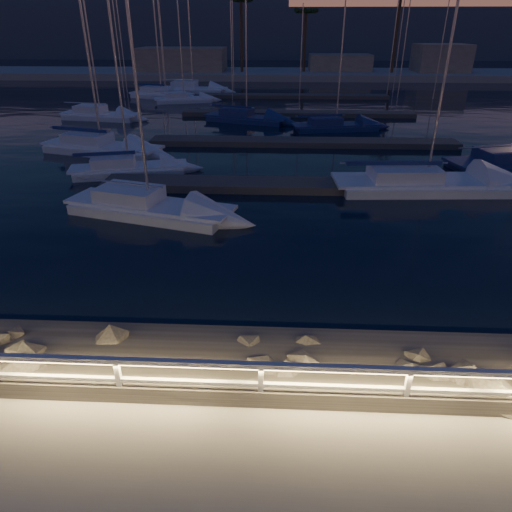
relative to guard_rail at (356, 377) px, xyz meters
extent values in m
plane|color=#9E988E|center=(0.07, 0.00, -0.77)|extent=(400.00, 400.00, 0.00)
cube|color=slate|center=(0.07, 1.50, -1.07)|extent=(240.00, 3.45, 1.29)
plane|color=black|center=(0.07, 80.00, -1.37)|extent=(320.00, 320.00, 0.00)
plane|color=black|center=(0.07, 0.00, -1.97)|extent=(400.00, 400.00, 0.00)
cube|color=white|center=(-4.93, 0.00, -0.27)|extent=(0.11, 0.11, 1.00)
cube|color=white|center=(-1.93, 0.00, -0.27)|extent=(0.11, 0.11, 1.00)
cube|color=white|center=(1.07, 0.00, -0.27)|extent=(0.11, 0.11, 1.00)
cube|color=white|center=(0.07, 0.00, 0.23)|extent=(44.00, 0.12, 0.12)
cube|color=white|center=(0.07, 0.00, -0.27)|extent=(44.00, 0.09, 0.09)
cube|color=#FFD072|center=(0.07, -0.02, 0.15)|extent=(44.00, 0.04, 0.03)
sphere|color=slate|center=(1.19, 0.72, -0.83)|extent=(0.92, 0.92, 0.92)
sphere|color=slate|center=(3.22, 1.52, -1.00)|extent=(0.79, 0.79, 0.79)
sphere|color=slate|center=(-6.96, 1.12, -0.91)|extent=(0.76, 0.76, 0.76)
sphere|color=slate|center=(-1.94, 1.21, -0.93)|extent=(0.96, 0.96, 0.96)
cube|color=#5C534C|center=(0.07, 16.00, -1.17)|extent=(22.00, 2.00, 0.40)
cube|color=#5C534C|center=(0.07, 26.00, -1.17)|extent=(22.00, 2.00, 0.40)
cube|color=#5C534C|center=(0.07, 38.00, -1.17)|extent=(22.00, 2.00, 0.40)
cube|color=#5C534C|center=(0.07, 50.00, -1.17)|extent=(22.00, 2.00, 0.40)
cube|color=#9E988E|center=(0.07, 74.00, -0.97)|extent=(160.00, 14.00, 1.20)
cube|color=gray|center=(-17.93, 74.00, 1.03)|extent=(14.00, 8.00, 4.00)
cube|color=gray|center=(8.07, 75.00, 0.53)|extent=(10.00, 6.00, 3.00)
cube|color=gray|center=(24.07, 74.00, 1.33)|extent=(8.00, 7.00, 4.60)
cylinder|color=brown|center=(-7.93, 72.00, 4.88)|extent=(0.44, 0.44, 10.50)
cylinder|color=brown|center=(2.07, 73.00, 4.13)|extent=(0.44, 0.44, 9.00)
cylinder|color=brown|center=(16.07, 72.00, 5.38)|extent=(0.44, 0.44, 11.50)
cube|color=#3B4A5C|center=(0.07, 130.00, 3.23)|extent=(220.00, 30.00, 14.00)
cube|color=#3B4A5C|center=(-59.93, 140.00, 5.23)|extent=(120.00, 25.00, 18.00)
cube|color=silver|center=(-10.29, 18.18, -1.22)|extent=(6.42, 3.45, 0.52)
cube|color=silver|center=(-10.29, 18.18, -0.89)|extent=(6.84, 3.28, 0.14)
cube|color=silver|center=(-11.11, 17.97, -0.56)|extent=(2.67, 2.06, 0.61)
cylinder|color=#A0A0A4|center=(-10.29, 18.18, 4.50)|extent=(0.11, 0.11, 10.60)
cylinder|color=#A0A0A4|center=(-11.52, 17.87, -0.09)|extent=(3.72, 1.00, 0.08)
cube|color=silver|center=(-7.48, 12.00, -1.22)|extent=(7.61, 4.28, 0.56)
cube|color=silver|center=(-7.48, 12.00, -0.87)|extent=(8.09, 4.09, 0.15)
cube|color=silver|center=(-8.45, 12.27, -0.51)|extent=(3.19, 2.50, 0.67)
cylinder|color=#A0A0A4|center=(-7.48, 12.00, 5.51)|extent=(0.12, 0.12, 12.54)
cylinder|color=#A0A0A4|center=(-8.93, 12.41, 0.00)|extent=(4.37, 1.30, 0.08)
cube|color=silver|center=(6.09, 16.20, -1.22)|extent=(9.07, 3.51, 0.60)
cube|color=silver|center=(6.09, 16.20, -0.84)|extent=(9.79, 3.11, 0.16)
cube|color=silver|center=(4.85, 16.12, -0.46)|extent=(3.59, 2.44, 0.71)
cylinder|color=#A0A0A4|center=(6.09, 16.20, 7.00)|extent=(0.13, 0.13, 15.47)
cylinder|color=#A0A0A4|center=(4.23, 16.09, 0.08)|extent=(5.56, 0.43, 0.09)
cube|color=silver|center=(-18.09, 35.15, -1.22)|extent=(7.07, 3.34, 0.58)
cube|color=silver|center=(-18.09, 35.15, -0.86)|extent=(7.58, 3.10, 0.16)
cube|color=silver|center=(-19.02, 35.30, -0.49)|extent=(2.88, 2.11, 0.68)
cylinder|color=#A0A0A4|center=(-18.09, 35.15, 5.15)|extent=(0.13, 0.13, 11.80)
cylinder|color=#A0A0A4|center=(-19.49, 35.38, 0.03)|extent=(4.20, 0.78, 0.08)
cube|color=silver|center=(-13.62, 23.00, -1.22)|extent=(8.18, 4.63, 0.61)
cube|color=silver|center=(-13.62, 23.00, -0.84)|extent=(8.69, 4.44, 0.17)
cube|color=silver|center=(-14.65, 23.29, -0.45)|extent=(3.44, 2.70, 0.72)
cylinder|color=#A0A0A4|center=(-13.62, 23.00, 6.01)|extent=(0.13, 0.13, 13.48)
cylinder|color=#A0A0A4|center=(-15.17, 23.44, 0.10)|extent=(4.69, 1.43, 0.09)
cube|color=navy|center=(3.00, 31.44, -1.22)|extent=(6.96, 3.45, 0.48)
cube|color=navy|center=(3.00, 31.44, -0.92)|extent=(7.45, 3.23, 0.13)
cube|color=navy|center=(2.09, 31.27, -0.61)|extent=(2.86, 2.13, 0.57)
cylinder|color=#A0A0A4|center=(3.00, 31.44, 4.95)|extent=(0.10, 0.10, 11.57)
cylinder|color=#A0A0A4|center=(1.64, 31.18, -0.18)|extent=(4.10, 0.86, 0.07)
cube|color=navy|center=(11.94, 20.36, -0.48)|extent=(3.78, 2.88, 0.69)
cylinder|color=#A0A0A4|center=(11.35, 20.22, 0.04)|extent=(5.30, 1.31, 0.08)
cube|color=silver|center=(-12.40, 45.72, -1.22)|extent=(6.38, 3.51, 0.51)
cube|color=silver|center=(-12.40, 45.72, -0.90)|extent=(6.79, 3.35, 0.14)
cube|color=silver|center=(-13.21, 45.50, -0.57)|extent=(2.67, 2.07, 0.61)
cylinder|color=#A0A0A4|center=(-12.40, 45.72, 4.46)|extent=(0.11, 0.11, 10.52)
cylinder|color=#A0A0A4|center=(-13.62, 45.39, -0.10)|extent=(3.68, 1.04, 0.07)
cube|color=navy|center=(-4.60, 34.62, -1.22)|extent=(7.43, 4.61, 0.51)
cube|color=navy|center=(-4.60, 34.62, -0.90)|extent=(7.86, 4.48, 0.14)
cube|color=navy|center=(-5.52, 34.95, -0.58)|extent=(3.18, 2.59, 0.60)
cylinder|color=#A0A0A4|center=(-4.60, 34.62, 5.31)|extent=(0.11, 0.11, 12.24)
cylinder|color=#A0A0A4|center=(-5.98, 35.12, -0.12)|extent=(4.17, 1.57, 0.07)
cube|color=silver|center=(-15.72, 49.00, -1.22)|extent=(7.53, 4.37, 0.61)
cube|color=silver|center=(-15.72, 49.00, -0.84)|extent=(7.99, 4.20, 0.17)
cube|color=silver|center=(-16.67, 49.29, -0.45)|extent=(3.18, 2.52, 0.72)
cylinder|color=#A0A0A4|center=(-15.72, 49.00, 5.47)|extent=(0.13, 0.13, 12.40)
cylinder|color=#A0A0A4|center=(-17.14, 49.43, 0.10)|extent=(4.30, 1.39, 0.09)
cube|color=silver|center=(-12.87, 54.31, -1.22)|extent=(8.27, 3.59, 0.62)
cube|color=silver|center=(-12.87, 54.31, -0.83)|extent=(8.89, 3.27, 0.17)
cube|color=silver|center=(-13.98, 54.44, -0.43)|extent=(3.33, 2.35, 0.74)
cylinder|color=#A0A0A4|center=(-12.87, 54.31, 6.25)|extent=(0.14, 0.14, 13.92)
cylinder|color=#A0A0A4|center=(-14.53, 54.50, 0.14)|extent=(4.99, 0.67, 0.09)
camera|label=1|loc=(-1.67, -7.23, 6.39)|focal=32.00mm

